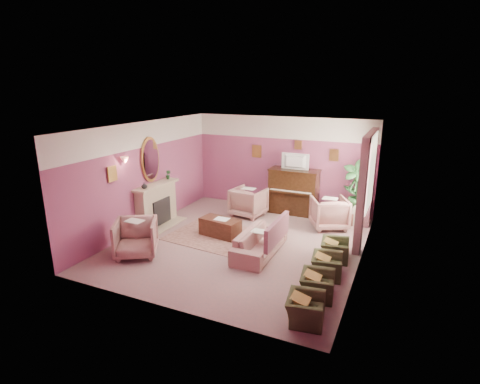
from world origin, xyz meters
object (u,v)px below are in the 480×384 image
at_px(olive_chair_a, 306,305).
at_px(side_table, 358,212).
at_px(olive_chair_c, 327,262).
at_px(television, 294,160).
at_px(sofa, 260,238).
at_px(floral_armchair_front, 136,236).
at_px(olive_chair_b, 318,281).
at_px(coffee_table, 220,227).
at_px(floral_armchair_left, 249,200).
at_px(olive_chair_d, 335,247).
at_px(piano, 294,192).
at_px(floral_armchair_right, 329,211).

distance_m(olive_chair_a, side_table, 4.91).
bearing_deg(olive_chair_c, television, 117.04).
height_order(sofa, floral_armchair_front, floral_armchair_front).
bearing_deg(olive_chair_c, olive_chair_b, -90.00).
height_order(coffee_table, floral_armchair_left, floral_armchair_left).
xyz_separation_m(sofa, side_table, (1.77, 2.85, -0.02)).
bearing_deg(olive_chair_c, side_table, 87.08).
bearing_deg(olive_chair_d, television, 123.98).
bearing_deg(piano, television, -90.00).
relative_size(floral_armchair_right, olive_chair_b, 1.35).
height_order(piano, olive_chair_c, piano).
bearing_deg(floral_armchair_left, olive_chair_d, -33.00).
xyz_separation_m(television, olive_chair_d, (1.72, -2.56, -1.31)).
bearing_deg(piano, floral_armchair_right, -32.25).
distance_m(olive_chair_b, olive_chair_d, 1.64).
height_order(floral_armchair_front, side_table, floral_armchair_front).
height_order(piano, floral_armchair_right, piano).
relative_size(television, floral_armchair_left, 0.87).
bearing_deg(floral_armchair_front, olive_chair_d, 21.85).
bearing_deg(olive_chair_b, floral_armchair_right, 98.31).
distance_m(olive_chair_b, side_table, 4.09).
relative_size(olive_chair_a, olive_chair_b, 1.00).
bearing_deg(olive_chair_a, coffee_table, 138.01).
relative_size(sofa, olive_chair_c, 2.74).
xyz_separation_m(floral_armchair_front, olive_chair_c, (4.08, 0.82, -0.17)).
bearing_deg(sofa, olive_chair_a, -52.10).
distance_m(coffee_table, olive_chair_a, 3.89).
height_order(piano, floral_armchair_front, piano).
height_order(floral_armchair_right, side_table, floral_armchair_right).
bearing_deg(television, olive_chair_a, -71.04).
bearing_deg(olive_chair_c, floral_armchair_front, -168.69).
height_order(floral_armchair_left, olive_chair_a, floral_armchair_left).
bearing_deg(coffee_table, olive_chair_d, -2.80).
distance_m(floral_armchair_left, olive_chair_b, 4.50).
height_order(television, olive_chair_b, television).
xyz_separation_m(floral_armchair_right, floral_armchair_front, (-3.57, -3.48, 0.00)).
bearing_deg(floral_armchair_right, piano, 147.75).
height_order(floral_armchair_left, side_table, floral_armchair_left).
distance_m(television, olive_chair_a, 5.46).
xyz_separation_m(floral_armchair_left, side_table, (3.01, 0.60, -0.11)).
bearing_deg(olive_chair_d, olive_chair_a, -90.00).
height_order(piano, floral_armchair_left, piano).
xyz_separation_m(television, floral_armchair_front, (-2.36, -4.19, -1.14)).
distance_m(television, olive_chair_c, 4.01).
relative_size(television, floral_armchair_front, 0.87).
distance_m(floral_armchair_right, olive_chair_b, 3.52).
bearing_deg(olive_chair_a, piano, 108.78).
distance_m(television, floral_armchair_right, 1.81).
xyz_separation_m(piano, floral_armchair_front, (-2.36, -4.24, -0.19)).
distance_m(floral_armchair_left, olive_chair_c, 3.90).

